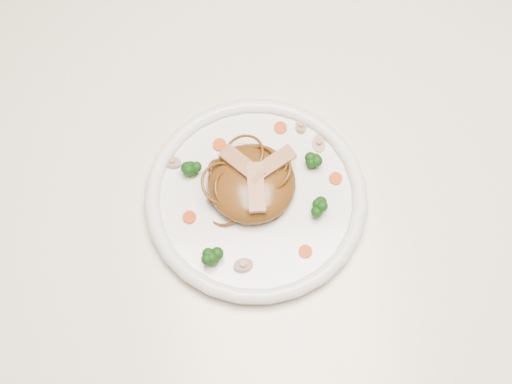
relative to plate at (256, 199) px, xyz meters
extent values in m
plane|color=#52301C|center=(0.09, 0.01, -0.76)|extent=(4.00, 4.00, 0.00)
cube|color=white|center=(0.09, 0.01, -0.03)|extent=(1.20, 0.80, 0.04)
cylinder|color=brown|center=(-0.45, 0.35, -0.40)|extent=(0.06, 0.06, 0.71)
cylinder|color=white|center=(0.00, 0.00, 0.00)|extent=(0.32, 0.32, 0.02)
ellipsoid|color=brown|center=(0.00, 0.01, 0.02)|extent=(0.15, 0.15, 0.04)
cube|color=tan|center=(0.03, 0.03, 0.05)|extent=(0.06, 0.05, 0.01)
cube|color=tan|center=(-0.01, 0.03, 0.05)|extent=(0.06, 0.06, 0.01)
cube|color=tan|center=(0.00, 0.00, 0.05)|extent=(0.02, 0.07, 0.01)
cylinder|color=red|center=(0.05, 0.10, 0.01)|extent=(0.02, 0.02, 0.00)
cylinder|color=red|center=(-0.09, -0.02, 0.01)|extent=(0.02, 0.02, 0.00)
cylinder|color=red|center=(0.11, 0.01, 0.01)|extent=(0.02, 0.02, 0.00)
cylinder|color=red|center=(-0.04, 0.08, 0.01)|extent=(0.02, 0.02, 0.00)
cylinder|color=red|center=(0.05, -0.08, 0.01)|extent=(0.02, 0.02, 0.00)
cylinder|color=tan|center=(-0.03, -0.09, 0.01)|extent=(0.03, 0.03, 0.01)
cylinder|color=tan|center=(0.09, 0.07, 0.01)|extent=(0.02, 0.02, 0.01)
cylinder|color=tan|center=(-0.11, 0.06, 0.01)|extent=(0.03, 0.03, 0.01)
cylinder|color=tan|center=(0.07, 0.10, 0.01)|extent=(0.02, 0.02, 0.01)
camera|label=1|loc=(-0.04, -0.35, 0.80)|focal=46.32mm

